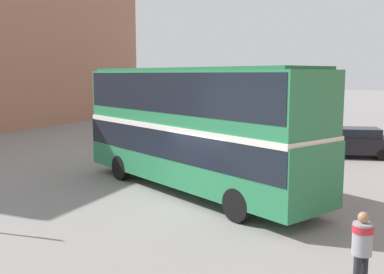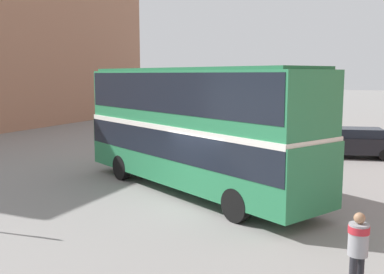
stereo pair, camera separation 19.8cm
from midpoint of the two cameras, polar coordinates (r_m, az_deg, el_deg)
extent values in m
plane|color=gray|center=(15.50, 1.12, -8.67)|extent=(240.00, 240.00, 0.00)
cube|color=#287A4C|center=(16.92, 0.33, -2.11)|extent=(11.17, 7.52, 2.05)
cube|color=#287A4C|center=(16.69, 0.34, 4.88)|extent=(10.99, 7.37, 2.07)
cube|color=black|center=(16.85, 0.34, -0.57)|extent=(11.08, 7.49, 1.01)
cube|color=black|center=(16.67, 0.34, 5.73)|extent=(10.85, 7.32, 1.41)
cube|color=silver|center=(16.77, 0.34, 1.44)|extent=(11.08, 7.49, 0.20)
cube|color=#226841|center=(16.66, 0.34, 8.61)|extent=(10.45, 6.98, 0.10)
cylinder|color=black|center=(15.38, 12.18, -6.95)|extent=(1.07, 0.75, 1.05)
cylinder|color=black|center=(13.76, 6.02, -8.59)|extent=(1.07, 0.75, 1.05)
cylinder|color=black|center=(20.44, -3.06, -3.07)|extent=(1.07, 0.75, 1.05)
cylinder|color=black|center=(19.25, -8.64, -3.84)|extent=(1.07, 0.75, 1.05)
cylinder|color=#232328|center=(10.20, 21.09, -15.82)|extent=(0.16, 0.16, 0.83)
cylinder|color=gray|center=(9.82, 20.92, -12.07)|extent=(0.54, 0.54, 0.66)
cylinder|color=#B2232D|center=(9.75, 20.98, -10.91)|extent=(0.57, 0.57, 0.14)
sphere|color=#936B4C|center=(9.68, 21.05, -9.58)|extent=(0.23, 0.23, 0.23)
cube|color=black|center=(25.62, 20.11, -0.93)|extent=(4.86, 2.79, 0.84)
cube|color=black|center=(25.57, 20.58, 0.52)|extent=(2.68, 2.11, 0.48)
cylinder|color=black|center=(24.70, 17.12, -1.99)|extent=(0.65, 0.36, 0.62)
cylinder|color=black|center=(26.27, 16.74, -1.39)|extent=(0.65, 0.36, 0.62)
cylinder|color=black|center=(26.73, 22.79, -1.53)|extent=(0.65, 0.36, 0.62)
camera|label=1|loc=(0.10, -89.66, 0.05)|focal=42.00mm
camera|label=2|loc=(0.10, 90.34, -0.05)|focal=42.00mm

